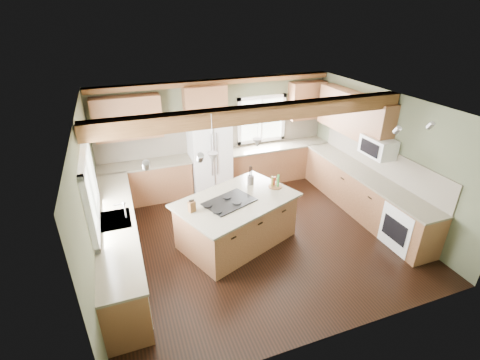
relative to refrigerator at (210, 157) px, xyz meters
name	(u,v)px	position (x,y,z in m)	size (l,w,h in m)	color
floor	(256,236)	(0.30, -2.12, -0.90)	(5.60, 5.60, 0.00)	black
ceiling	(259,105)	(0.30, -2.12, 1.70)	(5.60, 5.60, 0.00)	silver
wall_back	(217,134)	(0.30, 0.38, 0.40)	(5.60, 5.60, 0.00)	#4D543B
wall_left	(91,204)	(-2.50, -2.12, 0.40)	(5.00, 5.00, 0.00)	#4D543B
wall_right	(383,156)	(3.10, -2.12, 0.40)	(5.00, 5.00, 0.00)	#4D543B
ceiling_beam	(259,113)	(0.30, -2.13, 1.57)	(5.55, 0.26, 0.26)	#4D2D16
soffit_trim	(216,82)	(0.30, 0.28, 1.64)	(5.55, 0.20, 0.10)	#4D2D16
backsplash_back	(217,137)	(0.30, 0.36, 0.31)	(5.58, 0.03, 0.58)	brown
backsplash_right	(380,159)	(3.08, -2.07, 0.31)	(0.03, 3.70, 0.58)	brown
base_cab_back_left	(147,183)	(-1.49, 0.08, -0.46)	(2.02, 0.60, 0.88)	brown
counter_back_left	(144,164)	(-1.49, 0.08, 0.00)	(2.06, 0.64, 0.04)	#4F493A
base_cab_back_right	(277,163)	(1.79, 0.08, -0.46)	(2.62, 0.60, 0.88)	brown
counter_back_right	(277,146)	(1.79, 0.08, 0.00)	(2.66, 0.64, 0.04)	#4F493A
base_cab_left	(119,243)	(-2.20, -2.07, -0.46)	(0.60, 3.70, 0.88)	brown
counter_left	(115,221)	(-2.20, -2.07, 0.00)	(0.64, 3.74, 0.04)	#4F493A
base_cab_right	(363,194)	(2.80, -2.07, -0.46)	(0.60, 3.70, 0.88)	brown
counter_right	(366,175)	(2.80, -2.07, 0.00)	(0.64, 3.74, 0.04)	#4F493A
upper_cab_back_left	(128,118)	(-1.69, 0.21, 1.05)	(1.40, 0.35, 0.90)	brown
upper_cab_over_fridge	(205,101)	(0.00, 0.21, 1.25)	(0.96, 0.35, 0.70)	brown
upper_cab_right	(353,114)	(2.92, -1.22, 1.05)	(0.35, 2.20, 0.90)	brown
upper_cab_back_corner	(307,100)	(2.60, 0.21, 1.05)	(0.90, 0.35, 0.90)	brown
window_left	(89,189)	(-2.48, -2.07, 0.65)	(0.04, 1.60, 1.05)	white
window_back	(261,119)	(1.45, 0.36, 0.65)	(1.10, 0.04, 1.00)	white
sink	(115,220)	(-2.20, -2.07, 0.01)	(0.50, 0.65, 0.03)	#262628
faucet	(125,211)	(-2.02, -2.07, 0.15)	(0.02, 0.02, 0.28)	#B2B2B7
dishwasher	(125,297)	(-2.19, -3.37, -0.47)	(0.60, 0.60, 0.84)	white
oven	(408,227)	(2.79, -3.37, -0.47)	(0.60, 0.72, 0.84)	white
microwave	(378,147)	(2.88, -2.17, 0.65)	(0.40, 0.70, 0.38)	white
pendant_left	(213,158)	(-0.56, -2.32, 0.98)	(0.18, 0.18, 0.16)	#B2B2B7
pendant_right	(257,143)	(0.36, -1.94, 0.98)	(0.18, 0.18, 0.16)	#B2B2B7
refrigerator	(210,157)	(0.00, 0.00, 0.00)	(0.90, 0.74, 1.80)	white
island	(237,221)	(-0.10, -2.13, -0.46)	(2.00, 1.22, 0.88)	brown
island_top	(236,200)	(-0.10, -2.13, 0.00)	(2.13, 1.35, 0.04)	#4F493A
cooktop	(229,202)	(-0.25, -2.19, 0.03)	(0.87, 0.58, 0.02)	black
knife_block	(192,207)	(-0.95, -2.26, 0.11)	(0.11, 0.09, 0.19)	brown
utensil_crock	(251,180)	(0.36, -1.66, 0.11)	(0.13, 0.13, 0.17)	#3C3330
bottle_tray	(275,181)	(0.77, -1.94, 0.14)	(0.27, 0.27, 0.24)	brown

